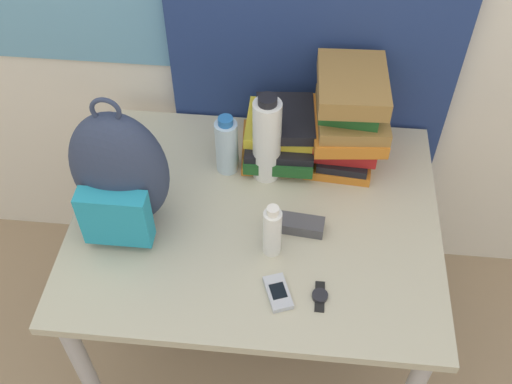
{
  "coord_description": "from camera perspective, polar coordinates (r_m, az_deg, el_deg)",
  "views": [
    {
      "loc": [
        0.11,
        -0.68,
        2.08
      ],
      "look_at": [
        0.0,
        0.42,
        0.85
      ],
      "focal_mm": 42.0,
      "sensor_mm": 36.0,
      "label": 1
    }
  ],
  "objects": [
    {
      "name": "sports_bottle",
      "position": [
        1.74,
        1.04,
        5.03
      ],
      "size": [
        0.08,
        0.08,
        0.3
      ],
      "color": "white",
      "rests_on": "desk"
    },
    {
      "name": "book_stack_center",
      "position": [
        1.81,
        8.78,
        6.94
      ],
      "size": [
        0.24,
        0.29,
        0.31
      ],
      "color": "orange",
      "rests_on": "desk"
    },
    {
      "name": "water_bottle",
      "position": [
        1.79,
        -2.81,
        4.44
      ],
      "size": [
        0.07,
        0.07,
        0.2
      ],
      "color": "silver",
      "rests_on": "desk"
    },
    {
      "name": "book_stack_left",
      "position": [
        1.86,
        2.4,
        5.58
      ],
      "size": [
        0.24,
        0.28,
        0.16
      ],
      "color": "orange",
      "rests_on": "desk"
    },
    {
      "name": "sunglasses_case",
      "position": [
        1.69,
        3.95,
        -3.09
      ],
      "size": [
        0.15,
        0.07,
        0.04
      ],
      "color": "#47474C",
      "rests_on": "desk"
    },
    {
      "name": "sunscreen_bottle",
      "position": [
        1.59,
        1.55,
        -3.77
      ],
      "size": [
        0.05,
        0.05,
        0.18
      ],
      "color": "white",
      "rests_on": "desk"
    },
    {
      "name": "desk",
      "position": [
        1.8,
        0.0,
        -4.13
      ],
      "size": [
        1.05,
        0.84,
        0.75
      ],
      "color": "#B7B299",
      "rests_on": "ground_plane"
    },
    {
      "name": "wristwatch",
      "position": [
        1.57,
        6.1,
        -9.82
      ],
      "size": [
        0.04,
        0.09,
        0.01
      ],
      "color": "black",
      "rests_on": "desk"
    },
    {
      "name": "cell_phone",
      "position": [
        1.57,
        2.11,
        -9.55
      ],
      "size": [
        0.09,
        0.12,
        0.02
      ],
      "color": "#B7BCC6",
      "rests_on": "desk"
    },
    {
      "name": "backpack",
      "position": [
        1.62,
        -12.87,
        1.61
      ],
      "size": [
        0.26,
        0.21,
        0.44
      ],
      "color": "#2D3851",
      "rests_on": "desk"
    }
  ]
}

